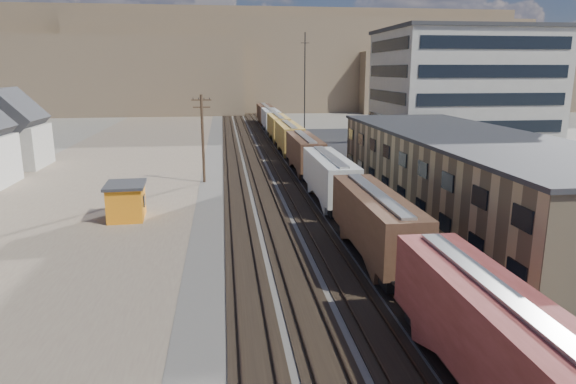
{
  "coord_description": "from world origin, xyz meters",
  "views": [
    {
      "loc": [
        -6.18,
        -16.59,
        12.59
      ],
      "look_at": [
        -1.11,
        23.51,
        3.0
      ],
      "focal_mm": 32.0,
      "sensor_mm": 36.0,
      "label": 1
    }
  ],
  "objects": [
    {
      "name": "ballast_bed",
      "position": [
        0.0,
        50.0,
        0.03
      ],
      "size": [
        18.0,
        200.0,
        0.06
      ],
      "primitive_type": "cube",
      "color": "#4C4742",
      "rests_on": "ground"
    },
    {
      "name": "dirt_yard",
      "position": [
        -20.0,
        40.0,
        0.01
      ],
      "size": [
        24.0,
        180.0,
        0.03
      ],
      "primitive_type": "cube",
      "color": "#735F4F",
      "rests_on": "ground"
    },
    {
      "name": "asphalt_lot",
      "position": [
        22.0,
        35.0,
        0.02
      ],
      "size": [
        26.0,
        120.0,
        0.04
      ],
      "primitive_type": "cube",
      "color": "#232326",
      "rests_on": "ground"
    },
    {
      "name": "rail_tracks",
      "position": [
        -0.55,
        50.0,
        0.11
      ],
      "size": [
        11.4,
        200.0,
        0.24
      ],
      "color": "black",
      "rests_on": "ground"
    },
    {
      "name": "freight_train",
      "position": [
        3.8,
        53.44,
        2.79
      ],
      "size": [
        3.0,
        119.74,
        4.46
      ],
      "color": "black",
      "rests_on": "ground"
    },
    {
      "name": "warehouse",
      "position": [
        14.98,
        25.0,
        3.65
      ],
      "size": [
        12.4,
        40.4,
        7.25
      ],
      "color": "tan",
      "rests_on": "ground"
    },
    {
      "name": "office_tower",
      "position": [
        27.95,
        54.95,
        9.26
      ],
      "size": [
        22.6,
        18.6,
        18.45
      ],
      "color": "#9E998E",
      "rests_on": "ground"
    },
    {
      "name": "utility_pole_north",
      "position": [
        -8.5,
        42.0,
        5.3
      ],
      "size": [
        2.2,
        0.32,
        10.0
      ],
      "color": "#382619",
      "rests_on": "ground"
    },
    {
      "name": "radio_mast",
      "position": [
        6.0,
        60.0,
        9.12
      ],
      "size": [
        1.2,
        0.16,
        18.0
      ],
      "color": "black",
      "rests_on": "ground"
    },
    {
      "name": "hills_north",
      "position": [
        0.17,
        167.92,
        14.1
      ],
      "size": [
        265.0,
        80.0,
        32.0
      ],
      "color": "brown",
      "rests_on": "ground"
    },
    {
      "name": "maintenance_shed",
      "position": [
        -14.7,
        27.84,
        1.61
      ],
      "size": [
        3.55,
        4.47,
        3.14
      ],
      "color": "orange",
      "rests_on": "ground"
    },
    {
      "name": "parked_car_blue",
      "position": [
        23.08,
        42.27,
        0.79
      ],
      "size": [
        6.09,
        5.65,
        1.59
      ],
      "primitive_type": "imported",
      "rotation": [
        0.0,
        0.0,
        0.89
      ],
      "color": "navy",
      "rests_on": "ground"
    },
    {
      "name": "parked_car_far",
      "position": [
        29.68,
        43.48,
        0.74
      ],
      "size": [
        2.18,
        4.52,
        1.49
      ],
      "primitive_type": "imported",
      "rotation": [
        0.0,
        0.0,
        -0.1
      ],
      "color": "silver",
      "rests_on": "ground"
    }
  ]
}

